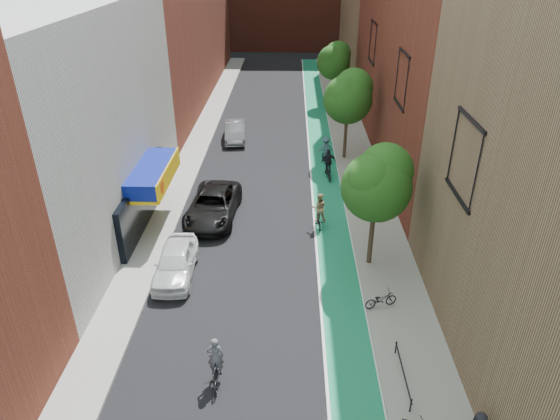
# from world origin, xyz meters

# --- Properties ---
(bike_lane) EXTENTS (2.00, 68.00, 0.01)m
(bike_lane) POSITION_xyz_m (4.00, 26.00, 0.01)
(bike_lane) COLOR #15784F
(bike_lane) RESTS_ON ground
(sidewalk_left) EXTENTS (2.00, 68.00, 0.15)m
(sidewalk_left) POSITION_xyz_m (-6.00, 26.00, 0.07)
(sidewalk_left) COLOR gray
(sidewalk_left) RESTS_ON ground
(sidewalk_right) EXTENTS (3.00, 68.00, 0.15)m
(sidewalk_right) POSITION_xyz_m (6.50, 26.00, 0.07)
(sidewalk_right) COLOR gray
(sidewalk_right) RESTS_ON ground
(building_left_white) EXTENTS (8.00, 20.00, 12.00)m
(building_left_white) POSITION_xyz_m (-11.00, 14.00, 6.00)
(building_left_white) COLOR silver
(building_left_white) RESTS_ON ground
(building_right_mid_red) EXTENTS (8.00, 28.00, 22.00)m
(building_right_mid_red) POSITION_xyz_m (12.00, 26.00, 11.00)
(building_right_mid_red) COLOR maroon
(building_right_mid_red) RESTS_ON ground
(tree_near) EXTENTS (3.40, 3.36, 6.42)m
(tree_near) POSITION_xyz_m (5.65, 10.02, 4.66)
(tree_near) COLOR #332619
(tree_near) RESTS_ON ground
(tree_mid) EXTENTS (3.55, 3.53, 6.74)m
(tree_mid) POSITION_xyz_m (5.65, 24.02, 4.89)
(tree_mid) COLOR #332619
(tree_mid) RESTS_ON ground
(tree_far) EXTENTS (3.30, 3.25, 6.21)m
(tree_far) POSITION_xyz_m (5.65, 38.02, 4.50)
(tree_far) COLOR #332619
(tree_far) RESTS_ON ground
(parked_car_white) EXTENTS (1.99, 4.61, 1.55)m
(parked_car_white) POSITION_xyz_m (-4.01, 8.85, 0.78)
(parked_car_white) COLOR white
(parked_car_white) RESTS_ON ground
(parked_car_black) EXTENTS (3.06, 6.06, 1.64)m
(parked_car_black) POSITION_xyz_m (-3.00, 14.71, 0.82)
(parked_car_black) COLOR black
(parked_car_black) RESTS_ON ground
(parked_car_silver) EXTENTS (2.04, 4.75, 1.52)m
(parked_car_silver) POSITION_xyz_m (-3.05, 27.93, 0.76)
(parked_car_silver) COLOR gray
(parked_car_silver) RESTS_ON ground
(cyclist_lead) EXTENTS (0.71, 1.72, 2.03)m
(cyclist_lead) POSITION_xyz_m (-1.12, 2.14, 0.68)
(cyclist_lead) COLOR black
(cyclist_lead) RESTS_ON ground
(cyclist_lane_near) EXTENTS (0.90, 1.69, 2.08)m
(cyclist_lane_near) POSITION_xyz_m (3.20, 13.78, 0.90)
(cyclist_lane_near) COLOR black
(cyclist_lane_near) RESTS_ON ground
(cyclist_lane_mid) EXTENTS (1.08, 1.87, 2.12)m
(cyclist_lane_mid) POSITION_xyz_m (4.17, 20.49, 0.80)
(cyclist_lane_mid) COLOR black
(cyclist_lane_mid) RESTS_ON ground
(cyclist_lane_far) EXTENTS (1.23, 1.75, 2.07)m
(cyclist_lane_far) POSITION_xyz_m (4.12, 23.07, 0.93)
(cyclist_lane_far) COLOR black
(cyclist_lane_far) RESTS_ON ground
(parked_bike_far) EXTENTS (1.62, 0.99, 0.80)m
(parked_bike_far) POSITION_xyz_m (5.64, 6.46, 0.55)
(parked_bike_far) COLOR black
(parked_bike_far) RESTS_ON sidewalk_right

